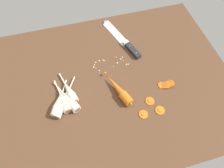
{
  "coord_description": "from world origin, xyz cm",
  "views": [
    {
      "loc": [
        -11.72,
        -45.4,
        80.42
      ],
      "look_at": [
        0.0,
        -2.0,
        1.5
      ],
      "focal_mm": 30.4,
      "sensor_mm": 36.0,
      "label": 1
    }
  ],
  "objects": [
    {
      "name": "carrot_slice_stray_near",
      "position": [
        17.59,
        -20.15,
        0.36
      ],
      "size": [
        4.31,
        4.31,
        0.7
      ],
      "color": "orange",
      "rests_on": "ground_plane"
    },
    {
      "name": "whole_carrot",
      "position": [
        2.44,
        -6.67,
        2.1
      ],
      "size": [
        9.87,
        20.49,
        4.2
      ],
      "color": "orange",
      "rests_on": "ground_plane"
    },
    {
      "name": "ground_plane",
      "position": [
        0.0,
        0.0,
        -2.0
      ],
      "size": [
        120.0,
        90.0,
        4.0
      ],
      "primitive_type": "cube",
      "color": "brown"
    },
    {
      "name": "parsnip_front",
      "position": [
        -21.08,
        -5.44,
        1.98
      ],
      "size": [
        10.74,
        18.5,
        4.0
      ],
      "color": "beige",
      "rests_on": "ground_plane"
    },
    {
      "name": "carrot_slice_stray_far",
      "position": [
        14.81,
        -14.68,
        0.36
      ],
      "size": [
        4.14,
        4.14,
        0.7
      ],
      "color": "orange",
      "rests_on": "ground_plane"
    },
    {
      "name": "mince_crumbs",
      "position": [
        1.86,
        11.26,
        0.37
      ],
      "size": [
        18.52,
        8.1,
        0.85
      ],
      "color": "beige",
      "rests_on": "ground_plane"
    },
    {
      "name": "parsnip_mid_left",
      "position": [
        -23.66,
        -4.8,
        1.98
      ],
      "size": [
        6.63,
        18.39,
        4.0
      ],
      "color": "beige",
      "rests_on": "ground_plane"
    },
    {
      "name": "chefs_knife",
      "position": [
        12.29,
        26.84,
        0.65
      ],
      "size": [
        14.33,
        33.95,
        4.18
      ],
      "color": "silver",
      "rests_on": "ground_plane"
    },
    {
      "name": "carrot_slice_stack",
      "position": [
        25.49,
        -8.82,
        0.84
      ],
      "size": [
        7.61,
        4.49,
        2.92
      ],
      "color": "orange",
      "rests_on": "ground_plane"
    },
    {
      "name": "carrot_slice_stray_mid",
      "position": [
        9.66,
        -20.04,
        0.36
      ],
      "size": [
        4.08,
        4.08,
        0.7
      ],
      "color": "orange",
      "rests_on": "ground_plane"
    },
    {
      "name": "parsnip_outer",
      "position": [
        -25.92,
        -5.57,
        1.98
      ],
      "size": [
        9.57,
        18.29,
        4.0
      ],
      "color": "beige",
      "rests_on": "ground_plane"
    },
    {
      "name": "parsnip_back",
      "position": [
        -24.28,
        -5.8,
        1.98
      ],
      "size": [
        13.21,
        20.07,
        4.0
      ],
      "color": "beige",
      "rests_on": "ground_plane"
    },
    {
      "name": "parsnip_mid_right",
      "position": [
        -20.28,
        -1.14,
        1.98
      ],
      "size": [
        7.34,
        18.17,
        4.0
      ],
      "color": "beige",
      "rests_on": "ground_plane"
    }
  ]
}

